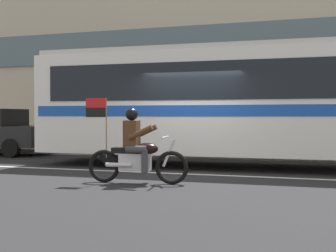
{
  "coord_description": "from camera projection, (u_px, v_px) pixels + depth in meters",
  "views": [
    {
      "loc": [
        2.78,
        -10.97,
        1.41
      ],
      "look_at": [
        -0.46,
        -0.55,
        1.15
      ],
      "focal_mm": 47.85,
      "sensor_mm": 36.0,
      "label": 1
    }
  ],
  "objects": [
    {
      "name": "ground_plane",
      "position": [
        192.0,
        171.0,
        11.33
      ],
      "size": [
        60.0,
        60.0,
        0.0
      ],
      "primitive_type": "plane",
      "color": "black"
    },
    {
      "name": "sidewalk_curb",
      "position": [
        227.0,
        152.0,
        16.19
      ],
      "size": [
        28.0,
        3.8,
        0.15
      ],
      "primitive_type": "cube",
      "color": "#A39E93",
      "rests_on": "ground_plane"
    },
    {
      "name": "lane_center_stripe",
      "position": [
        186.0,
        174.0,
        10.76
      ],
      "size": [
        26.6,
        0.14,
        0.01
      ],
      "primitive_type": "cube",
      "color": "silver",
      "rests_on": "ground_plane"
    },
    {
      "name": "transit_bus",
      "position": [
        275.0,
        98.0,
        11.84
      ],
      "size": [
        12.97,
        2.77,
        3.22
      ],
      "color": "white",
      "rests_on": "ground_plane"
    },
    {
      "name": "motorcycle_with_rider",
      "position": [
        136.0,
        151.0,
        9.26
      ],
      "size": [
        2.19,
        0.65,
        1.78
      ],
      "color": "black",
      "rests_on": "ground_plane"
    },
    {
      "name": "fire_hydrant",
      "position": [
        101.0,
        140.0,
        16.05
      ],
      "size": [
        0.22,
        0.3,
        0.75
      ],
      "color": "red",
      "rests_on": "sidewalk_curb"
    }
  ]
}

